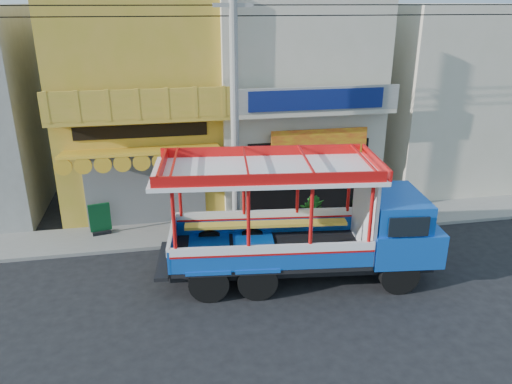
# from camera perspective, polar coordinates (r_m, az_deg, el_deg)

# --- Properties ---
(ground) EXTENTS (90.00, 90.00, 0.00)m
(ground) POSITION_cam_1_polar(r_m,az_deg,el_deg) (14.72, 3.68, -10.66)
(ground) COLOR black
(ground) RESTS_ON ground
(sidewalk) EXTENTS (30.00, 2.00, 0.12)m
(sidewalk) POSITION_cam_1_polar(r_m,az_deg,el_deg) (18.12, 0.57, -3.97)
(sidewalk) COLOR slate
(sidewalk) RESTS_ON ground
(shophouse_left) EXTENTS (6.00, 7.50, 8.24)m
(shophouse_left) POSITION_cam_1_polar(r_m,az_deg,el_deg) (20.40, -12.93, 10.31)
(shophouse_left) COLOR #B09727
(shophouse_left) RESTS_ON ground
(shophouse_right) EXTENTS (6.00, 6.75, 8.24)m
(shophouse_right) POSITION_cam_1_polar(r_m,az_deg,el_deg) (21.05, 3.89, 11.11)
(shophouse_right) COLOR beige
(shophouse_right) RESTS_ON ground
(party_pilaster) EXTENTS (0.35, 0.30, 8.00)m
(party_pilaster) POSITION_cam_1_polar(r_m,az_deg,el_deg) (17.50, -3.19, 8.73)
(party_pilaster) COLOR beige
(party_pilaster) RESTS_ON ground
(filler_building_right) EXTENTS (6.00, 6.00, 7.60)m
(filler_building_right) POSITION_cam_1_polar(r_m,az_deg,el_deg) (23.86, 20.63, 10.26)
(filler_building_right) COLOR beige
(filler_building_right) RESTS_ON ground
(utility_pole) EXTENTS (28.00, 0.26, 9.00)m
(utility_pole) POSITION_cam_1_polar(r_m,az_deg,el_deg) (15.81, -1.94, 11.23)
(utility_pole) COLOR gray
(utility_pole) RESTS_ON ground
(songthaew_truck) EXTENTS (8.19, 3.44, 3.71)m
(songthaew_truck) POSITION_cam_1_polar(r_m,az_deg,el_deg) (14.45, 7.25, -3.38)
(songthaew_truck) COLOR black
(songthaew_truck) RESTS_ON ground
(green_sign) EXTENTS (0.73, 0.45, 1.11)m
(green_sign) POSITION_cam_1_polar(r_m,az_deg,el_deg) (18.10, -17.36, -3.20)
(green_sign) COLOR black
(green_sign) RESTS_ON sidewalk
(potted_plant_a) EXTENTS (1.07, 1.00, 0.94)m
(potted_plant_a) POSITION_cam_1_polar(r_m,az_deg,el_deg) (18.18, 6.26, -2.19)
(potted_plant_a) COLOR #195618
(potted_plant_a) RESTS_ON sidewalk
(potted_plant_b) EXTENTS (0.71, 0.73, 1.04)m
(potted_plant_b) POSITION_cam_1_polar(r_m,az_deg,el_deg) (18.15, 6.62, -2.08)
(potted_plant_b) COLOR #195618
(potted_plant_b) RESTS_ON sidewalk
(potted_plant_c) EXTENTS (0.62, 0.62, 0.94)m
(potted_plant_c) POSITION_cam_1_polar(r_m,az_deg,el_deg) (19.64, 11.69, -0.72)
(potted_plant_c) COLOR #195618
(potted_plant_c) RESTS_ON sidewalk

